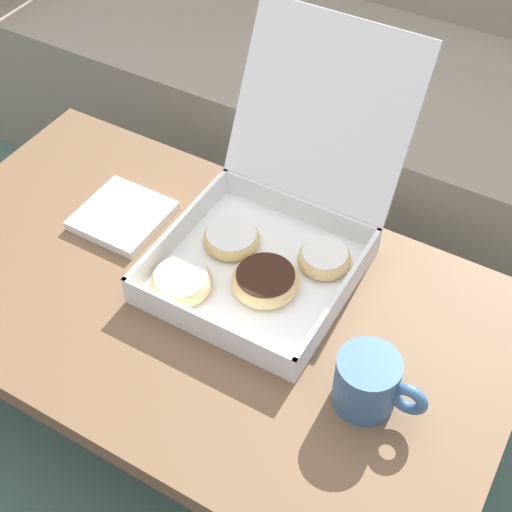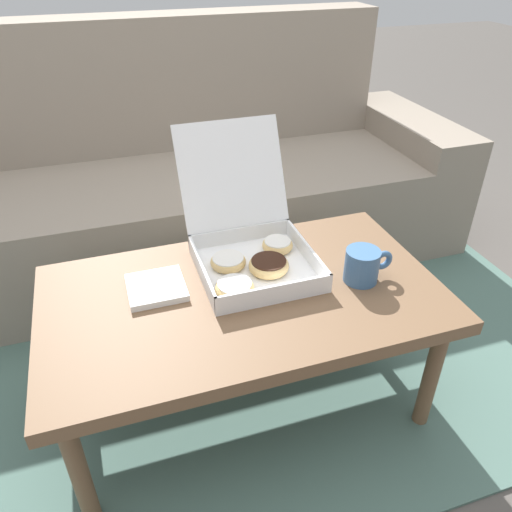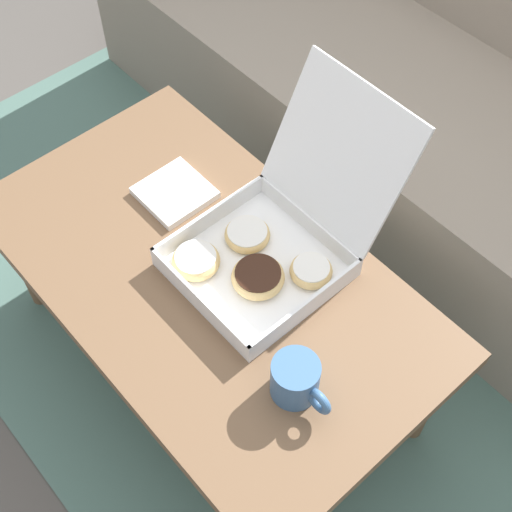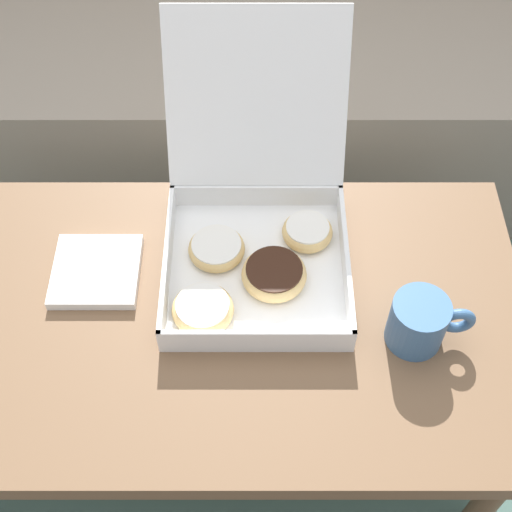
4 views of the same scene
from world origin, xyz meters
name	(u,v)px [view 4 (image 4 of 4)]	position (x,y,z in m)	size (l,w,h in m)	color
ground_plane	(228,363)	(0.00, 0.00, 0.00)	(12.00, 12.00, 0.00)	#514C47
area_rug	(230,256)	(0.00, 0.30, 0.01)	(2.49, 1.87, 0.01)	#4C6B60
couch	(231,31)	(0.00, 0.80, 0.31)	(2.37, 0.79, 0.95)	gray
coffee_table	(219,326)	(0.00, -0.13, 0.38)	(1.06, 0.60, 0.42)	brown
pastry_box	(253,234)	(0.06, 0.00, 0.48)	(0.32, 0.46, 0.34)	white
coffee_mug	(420,322)	(0.33, -0.18, 0.47)	(0.14, 0.09, 0.09)	#3D6693
napkin_stack	(96,271)	(-0.22, -0.05, 0.43)	(0.15, 0.15, 0.02)	white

